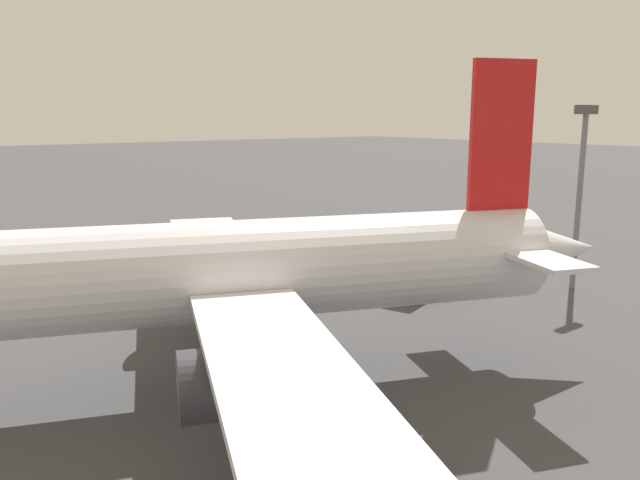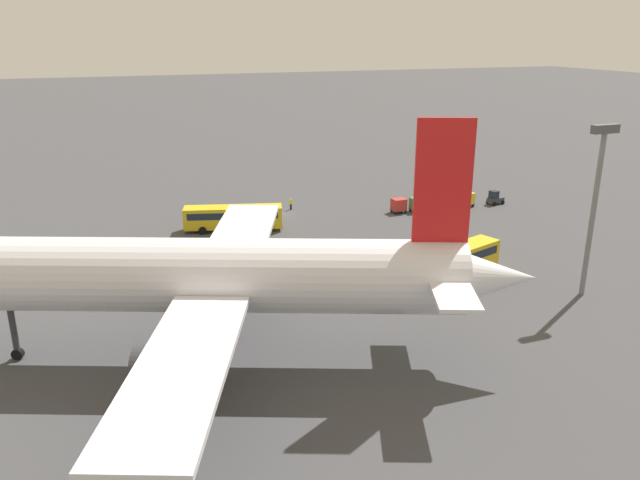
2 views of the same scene
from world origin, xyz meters
name	(u,v)px [view 2 (image 2 of 2)]	position (x,y,z in m)	size (l,w,h in m)	color
ground_plane	(276,214)	(0.00, 0.00, 0.00)	(600.00, 600.00, 0.00)	#424244
airplane	(199,276)	(17.23, 37.91, 7.20)	(49.17, 42.25, 19.13)	silver
shuttle_bus_near	(233,216)	(7.32, 5.34, 1.91)	(12.87, 5.93, 3.18)	gold
shuttle_bus_far	(452,261)	(-10.34, 29.73, 1.93)	(13.07, 6.67, 3.22)	gold
baggage_tug	(495,198)	(-32.36, 6.44, 0.94)	(2.58, 1.97, 2.10)	#333338
worker_person	(291,204)	(-2.75, -1.48, 0.87)	(0.38, 0.38, 1.74)	#1E1E2D
cargo_cart_yellow	(467,198)	(-27.74, 5.92, 1.19)	(2.05, 1.75, 2.06)	#38383D
cargo_cart_orange	(451,200)	(-24.98, 6.04, 1.19)	(2.05, 1.75, 2.06)	#38383D
cargo_cart_grey	(432,201)	(-22.21, 5.44, 1.19)	(2.05, 1.75, 2.06)	#38383D
cargo_cart_green	(417,204)	(-19.45, 5.95, 1.19)	(2.05, 1.75, 2.06)	#38383D
cargo_cart_red	(399,205)	(-16.69, 5.52, 1.19)	(2.05, 1.75, 2.06)	#38383D
light_pole	(596,193)	(-20.22, 37.93, 10.33)	(2.80, 0.70, 16.74)	slate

